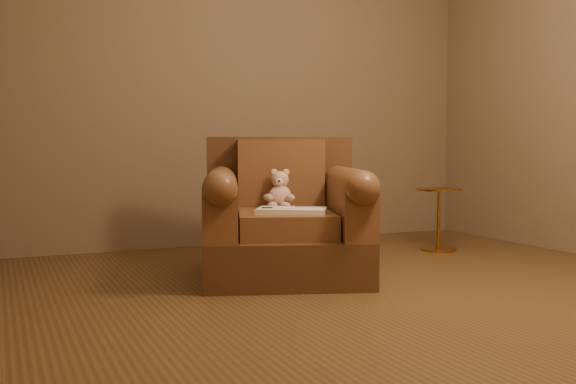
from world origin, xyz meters
name	(u,v)px	position (x,y,z in m)	size (l,w,h in m)	color
floor	(385,289)	(0.00, 0.00, 0.00)	(4.00, 4.00, 0.00)	brown
armchair	(284,222)	(-0.37, 0.58, 0.34)	(1.22, 1.19, 0.88)	#50301A
teddy_bear	(280,193)	(-0.36, 0.66, 0.52)	(0.19, 0.22, 0.26)	#D5AE95
guidebook	(292,211)	(-0.41, 0.37, 0.43)	(0.47, 0.42, 0.03)	beige
side_table	(439,217)	(1.14, 1.00, 0.26)	(0.35, 0.35, 0.49)	#B97D32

